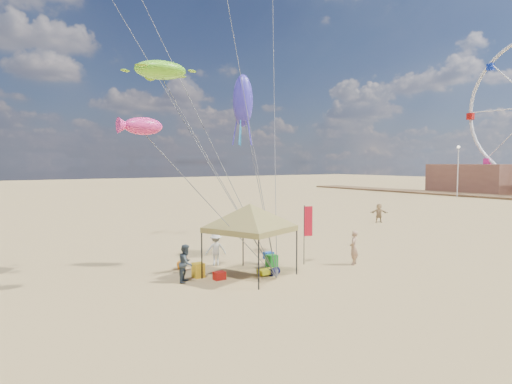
# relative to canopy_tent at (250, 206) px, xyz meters

# --- Properties ---
(ground) EXTENTS (280.00, 280.00, 0.00)m
(ground) POSITION_rel_canopy_tent_xyz_m (1.28, -1.63, -3.42)
(ground) COLOR tan
(ground) RESTS_ON ground
(canopy_tent) EXTENTS (6.23, 6.23, 4.11)m
(canopy_tent) POSITION_rel_canopy_tent_xyz_m (0.00, 0.00, 0.00)
(canopy_tent) COLOR black
(canopy_tent) RESTS_ON ground
(feather_flag) EXTENTS (0.47, 0.19, 3.23)m
(feather_flag) POSITION_rel_canopy_tent_xyz_m (4.02, 0.48, -1.27)
(feather_flag) COLOR black
(feather_flag) RESTS_ON ground
(cooler_red) EXTENTS (0.54, 0.38, 0.38)m
(cooler_red) POSITION_rel_canopy_tent_xyz_m (-1.54, 0.30, -3.23)
(cooler_red) COLOR #A4120D
(cooler_red) RESTS_ON ground
(cooler_blue) EXTENTS (0.54, 0.38, 0.38)m
(cooler_blue) POSITION_rel_canopy_tent_xyz_m (3.15, 2.84, -3.23)
(cooler_blue) COLOR #154DAC
(cooler_blue) RESTS_ON ground
(bag_navy) EXTENTS (0.69, 0.54, 0.36)m
(bag_navy) POSITION_rel_canopy_tent_xyz_m (1.12, -0.44, -3.24)
(bag_navy) COLOR black
(bag_navy) RESTS_ON ground
(bag_orange) EXTENTS (0.54, 0.69, 0.36)m
(bag_orange) POSITION_rel_canopy_tent_xyz_m (-2.12, 3.39, -3.24)
(bag_orange) COLOR orange
(bag_orange) RESTS_ON ground
(chair_green) EXTENTS (0.50, 0.50, 0.70)m
(chair_green) POSITION_rel_canopy_tent_xyz_m (1.91, 0.84, -3.07)
(chair_green) COLOR #1A8F23
(chair_green) RESTS_ON ground
(chair_yellow) EXTENTS (0.50, 0.50, 0.70)m
(chair_yellow) POSITION_rel_canopy_tent_xyz_m (-2.17, 1.25, -3.07)
(chair_yellow) COLOR yellow
(chair_yellow) RESTS_ON ground
(crate_grey) EXTENTS (0.34, 0.30, 0.28)m
(crate_grey) POSITION_rel_canopy_tent_xyz_m (1.07, -0.48, -3.28)
(crate_grey) COLOR slate
(crate_grey) RESTS_ON ground
(beach_cart) EXTENTS (0.90, 0.50, 0.24)m
(beach_cart) POSITION_rel_canopy_tent_xyz_m (0.80, -0.29, -3.22)
(beach_cart) COLOR #C8CD16
(beach_cart) RESTS_ON ground
(person_near_a) EXTENTS (0.81, 0.75, 1.86)m
(person_near_a) POSITION_rel_canopy_tent_xyz_m (6.07, -1.01, -2.49)
(person_near_a) COLOR tan
(person_near_a) RESTS_ON ground
(person_near_b) EXTENTS (1.07, 1.08, 1.76)m
(person_near_b) POSITION_rel_canopy_tent_xyz_m (-3.02, 0.83, -2.54)
(person_near_b) COLOR #354148
(person_near_b) RESTS_ON ground
(person_near_c) EXTENTS (1.29, 0.98, 1.76)m
(person_near_c) POSITION_rel_canopy_tent_xyz_m (-0.21, 3.03, -2.54)
(person_near_c) COLOR silver
(person_near_c) RESTS_ON ground
(person_far_c) EXTENTS (1.58, 1.46, 1.76)m
(person_far_c) POSITION_rel_canopy_tent_xyz_m (20.85, 9.99, -2.54)
(person_far_c) COLOR tan
(person_far_c) RESTS_ON ground
(building_north) EXTENTS (10.00, 14.00, 5.20)m
(building_north) POSITION_rel_canopy_tent_xyz_m (68.28, 28.37, -0.82)
(building_north) COLOR #8C5947
(building_north) RESTS_ON ground
(lamp_north) EXTENTS (0.50, 0.50, 8.25)m
(lamp_north) POSITION_rel_canopy_tent_xyz_m (56.28, 24.37, 2.10)
(lamp_north) COLOR silver
(lamp_north) RESTS_ON ground
(turtle_kite) EXTENTS (2.95, 2.55, 0.86)m
(turtle_kite) POSITION_rel_canopy_tent_xyz_m (-3.15, 3.22, 6.65)
(turtle_kite) COLOR #71DB25
(turtle_kite) RESTS_ON ground
(fish_kite) EXTENTS (1.84, 1.14, 0.76)m
(fish_kite) POSITION_rel_canopy_tent_xyz_m (-4.95, 0.84, 3.68)
(fish_kite) COLOR #F02F81
(fish_kite) RESTS_ON ground
(squid_kite) EXTENTS (1.39, 1.39, 2.77)m
(squid_kite) POSITION_rel_canopy_tent_xyz_m (1.11, 2.37, 5.39)
(squid_kite) COLOR #3E33BD
(squid_kite) RESTS_ON ground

